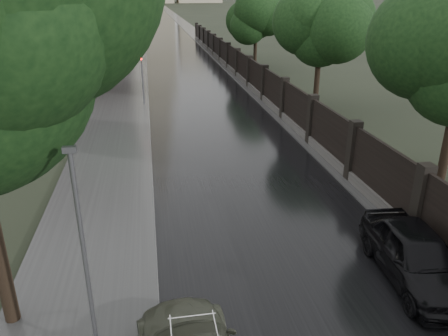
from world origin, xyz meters
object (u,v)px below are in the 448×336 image
at_px(traffic_light, 142,73).
at_px(tree_left_far, 91,25).
at_px(tree_right_c, 256,19).
at_px(tree_right_b, 320,36).
at_px(lamp_post, 85,259).
at_px(car_right_near, 416,255).

bearing_deg(traffic_light, tree_left_far, 126.47).
distance_m(tree_right_c, traffic_light, 19.26).
xyz_separation_m(tree_left_far, tree_right_b, (15.50, -8.00, -0.29)).
height_order(tree_right_c, lamp_post, tree_right_c).
distance_m(traffic_light, car_right_near, 23.32).
bearing_deg(car_right_near, traffic_light, 114.10).
height_order(tree_left_far, car_right_near, tree_left_far).
distance_m(tree_right_b, tree_right_c, 18.00).
height_order(lamp_post, traffic_light, lamp_post).
relative_size(tree_right_c, car_right_near, 1.51).
height_order(tree_left_far, tree_right_c, tree_left_far).
distance_m(lamp_post, traffic_light, 23.52).
bearing_deg(traffic_light, tree_right_c, 51.82).
relative_size(tree_left_far, tree_right_c, 1.05).
bearing_deg(tree_right_b, lamp_post, -122.18).
bearing_deg(tree_left_far, traffic_light, -53.53).
height_order(tree_right_b, traffic_light, tree_right_b).
bearing_deg(lamp_post, traffic_light, 87.32).
distance_m(tree_left_far, car_right_near, 29.60).
relative_size(tree_left_far, lamp_post, 1.45).
relative_size(tree_right_b, tree_right_c, 1.00).
bearing_deg(tree_left_far, tree_right_c, 32.83).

